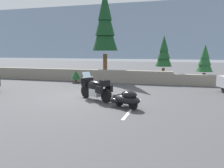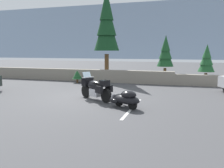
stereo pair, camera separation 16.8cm
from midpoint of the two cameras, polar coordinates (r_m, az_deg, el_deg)
name	(u,v)px [view 1 (the left image)]	position (r m, az deg, el deg)	size (l,w,h in m)	color
ground_plane	(89,98)	(11.99, -6.03, -3.38)	(80.00, 80.00, 0.00)	#424244
stone_guard_wall	(106,76)	(17.78, -1.70, 1.91)	(24.00, 0.55, 0.94)	gray
distant_ridgeline	(170,38)	(107.01, 14.17, 10.97)	(240.00, 80.00, 16.00)	#7F93AD
touring_motorcycle	(95,87)	(11.33, -4.57, -0.84)	(2.03, 1.46, 1.33)	black
car_shaped_trailer	(126,98)	(9.77, 3.02, -3.55)	(2.06, 1.48, 0.76)	black
pine_tree_tall	(105,23)	(19.42, -2.01, 14.75)	(2.08, 2.08, 7.37)	brown
pine_tree_secondary	(205,59)	(17.66, 21.65, 5.65)	(1.15, 1.15, 2.86)	brown
pine_tree_far_right	(164,53)	(18.74, 12.40, 7.58)	(1.30, 1.30, 3.60)	brown
pine_sapling_near	(76,75)	(17.60, -9.19, 2.18)	(0.75, 0.75, 0.93)	brown
parking_stripe_marker	(133,108)	(9.85, 4.60, -5.89)	(0.12, 3.60, 0.01)	silver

